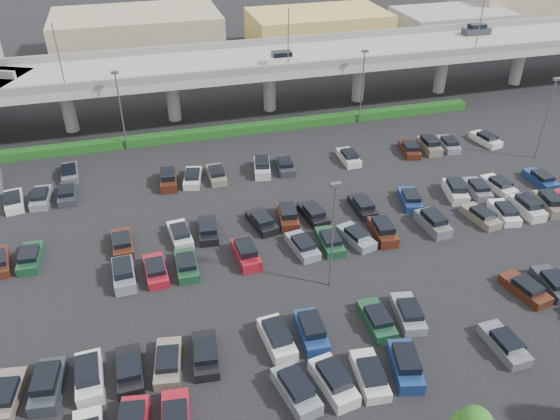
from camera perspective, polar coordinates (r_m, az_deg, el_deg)
The scene contains 6 objects.
ground at distance 54.34m, azimuth 2.31°, elevation -2.53°, with size 280.00×280.00×0.00m, color black.
overpass at distance 79.25m, azimuth -4.88°, elevation 14.71°, with size 150.00×13.00×15.80m.
hedge at distance 75.17m, azimuth -3.45°, elevation 8.49°, with size 66.00×1.60×1.10m, color #144012.
parked_cars at distance 50.83m, azimuth 3.64°, elevation -4.55°, with size 63.02×41.67×1.67m.
light_poles at distance 51.72m, azimuth -2.57°, elevation 3.65°, with size 66.90×48.38×10.30m.
distant_buildings at distance 110.72m, azimuth -1.30°, elevation 18.30°, with size 138.00×24.00×9.00m.
Camera 1 is at (-13.94, -42.13, 31.37)m, focal length 35.00 mm.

